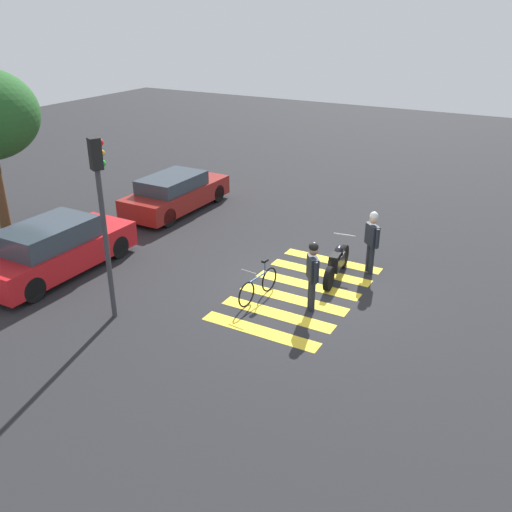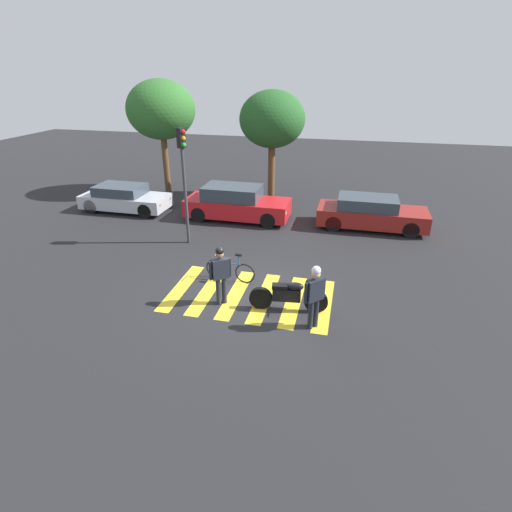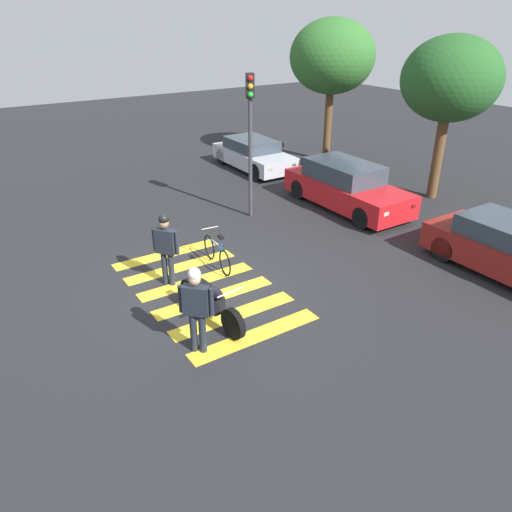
{
  "view_description": "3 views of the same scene",
  "coord_description": "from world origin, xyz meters",
  "px_view_note": "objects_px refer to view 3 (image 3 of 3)",
  "views": [
    {
      "loc": [
        -12.01,
        -5.36,
        6.98
      ],
      "look_at": [
        -0.21,
        1.25,
        0.86
      ],
      "focal_mm": 38.86,
      "sensor_mm": 36.0,
      "label": 1
    },
    {
      "loc": [
        2.69,
        -10.44,
        6.41
      ],
      "look_at": [
        0.03,
        0.68,
        1.04
      ],
      "focal_mm": 28.54,
      "sensor_mm": 36.0,
      "label": 2
    },
    {
      "loc": [
        9.1,
        -4.47,
        5.94
      ],
      "look_at": [
        0.41,
        1.19,
        0.73
      ],
      "focal_mm": 34.01,
      "sensor_mm": 36.0,
      "label": 3
    }
  ],
  "objects_px": {
    "car_red_convertible": "(346,187)",
    "car_silver_sedan": "(253,155)",
    "officer_on_foot": "(196,304)",
    "traffic_light_pole": "(250,125)",
    "leaning_bicycle": "(217,254)",
    "officer_by_motorcycle": "(166,245)",
    "police_motorcycle": "(210,302)"
  },
  "relations": [
    {
      "from": "car_red_convertible",
      "to": "car_silver_sedan",
      "type": "bearing_deg",
      "value": -178.87
    },
    {
      "from": "officer_on_foot",
      "to": "traffic_light_pole",
      "type": "height_order",
      "value": "traffic_light_pole"
    },
    {
      "from": "car_red_convertible",
      "to": "traffic_light_pole",
      "type": "bearing_deg",
      "value": -109.02
    },
    {
      "from": "leaning_bicycle",
      "to": "car_silver_sedan",
      "type": "relative_size",
      "value": 0.41
    },
    {
      "from": "officer_on_foot",
      "to": "officer_by_motorcycle",
      "type": "bearing_deg",
      "value": 167.89
    },
    {
      "from": "officer_by_motorcycle",
      "to": "police_motorcycle",
      "type": "bearing_deg",
      "value": 3.07
    },
    {
      "from": "police_motorcycle",
      "to": "traffic_light_pole",
      "type": "xyz_separation_m",
      "value": [
        -4.63,
        3.97,
        2.48
      ]
    },
    {
      "from": "leaning_bicycle",
      "to": "officer_by_motorcycle",
      "type": "height_order",
      "value": "officer_by_motorcycle"
    },
    {
      "from": "officer_by_motorcycle",
      "to": "traffic_light_pole",
      "type": "bearing_deg",
      "value": 123.26
    },
    {
      "from": "traffic_light_pole",
      "to": "officer_by_motorcycle",
      "type": "bearing_deg",
      "value": -56.74
    },
    {
      "from": "officer_on_foot",
      "to": "traffic_light_pole",
      "type": "bearing_deg",
      "value": 139.31
    },
    {
      "from": "officer_by_motorcycle",
      "to": "car_silver_sedan",
      "type": "distance_m",
      "value": 10.08
    },
    {
      "from": "car_silver_sedan",
      "to": "officer_on_foot",
      "type": "bearing_deg",
      "value": -37.72
    },
    {
      "from": "police_motorcycle",
      "to": "leaning_bicycle",
      "type": "xyz_separation_m",
      "value": [
        -2.12,
        1.33,
        -0.09
      ]
    },
    {
      "from": "officer_by_motorcycle",
      "to": "car_red_convertible",
      "type": "height_order",
      "value": "officer_by_motorcycle"
    },
    {
      "from": "car_red_convertible",
      "to": "leaning_bicycle",
      "type": "bearing_deg",
      "value": -75.94
    },
    {
      "from": "officer_by_motorcycle",
      "to": "car_red_convertible",
      "type": "relative_size",
      "value": 0.39
    },
    {
      "from": "officer_by_motorcycle",
      "to": "car_silver_sedan",
      "type": "bearing_deg",
      "value": 135.34
    },
    {
      "from": "officer_by_motorcycle",
      "to": "car_silver_sedan",
      "type": "height_order",
      "value": "officer_by_motorcycle"
    },
    {
      "from": "traffic_light_pole",
      "to": "car_silver_sedan",
      "type": "bearing_deg",
      "value": 146.21
    },
    {
      "from": "police_motorcycle",
      "to": "officer_by_motorcycle",
      "type": "relative_size",
      "value": 1.23
    },
    {
      "from": "leaning_bicycle",
      "to": "officer_by_motorcycle",
      "type": "relative_size",
      "value": 0.93
    },
    {
      "from": "leaning_bicycle",
      "to": "traffic_light_pole",
      "type": "distance_m",
      "value": 4.46
    },
    {
      "from": "police_motorcycle",
      "to": "car_silver_sedan",
      "type": "distance_m",
      "value": 11.48
    },
    {
      "from": "officer_on_foot",
      "to": "traffic_light_pole",
      "type": "xyz_separation_m",
      "value": [
        -5.42,
        4.66,
        1.88
      ]
    },
    {
      "from": "police_motorcycle",
      "to": "traffic_light_pole",
      "type": "distance_m",
      "value": 6.58
    },
    {
      "from": "police_motorcycle",
      "to": "traffic_light_pole",
      "type": "bearing_deg",
      "value": 139.42
    },
    {
      "from": "car_red_convertible",
      "to": "traffic_light_pole",
      "type": "height_order",
      "value": "traffic_light_pole"
    },
    {
      "from": "leaning_bicycle",
      "to": "officer_by_motorcycle",
      "type": "distance_m",
      "value": 1.6
    },
    {
      "from": "police_motorcycle",
      "to": "officer_by_motorcycle",
      "type": "bearing_deg",
      "value": -176.93
    },
    {
      "from": "car_silver_sedan",
      "to": "car_red_convertible",
      "type": "xyz_separation_m",
      "value": [
        5.57,
        0.11,
        0.12
      ]
    },
    {
      "from": "car_silver_sedan",
      "to": "traffic_light_pole",
      "type": "bearing_deg",
      "value": -33.79
    }
  ]
}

